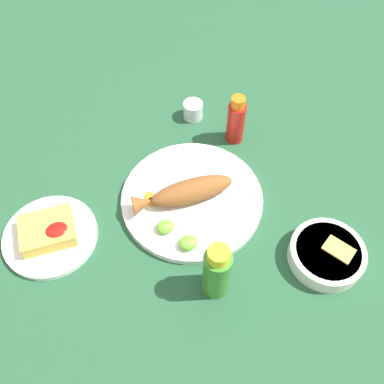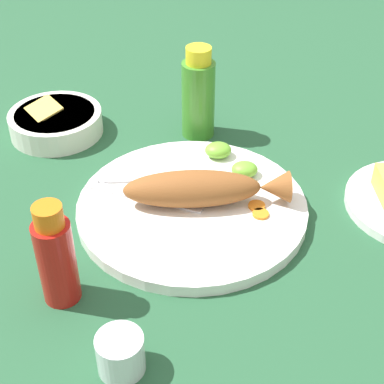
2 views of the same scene
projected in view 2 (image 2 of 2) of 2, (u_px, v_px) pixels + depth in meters
ground_plane at (192, 212)px, 0.87m from camera, size 4.00×4.00×0.00m
main_plate at (192, 208)px, 0.86m from camera, size 0.34×0.34×0.02m
fried_fish at (203, 188)px, 0.84m from camera, size 0.24×0.06×0.05m
fork_near at (135, 195)px, 0.87m from camera, size 0.18×0.08×0.00m
fork_far at (150, 178)px, 0.91m from camera, size 0.19×0.02×0.00m
carrot_slice_near at (261, 214)px, 0.84m from camera, size 0.02×0.02×0.00m
carrot_slice_mid at (257, 206)px, 0.85m from camera, size 0.02×0.02×0.00m
lime_wedge_main at (245, 169)px, 0.91m from camera, size 0.04×0.03×0.02m
lime_wedge_side at (218, 150)px, 0.95m from camera, size 0.04×0.04×0.02m
hot_sauce_bottle_red at (56, 257)px, 0.70m from camera, size 0.05×0.05×0.14m
hot_sauce_bottle_green at (198, 95)px, 1.00m from camera, size 0.06×0.06×0.16m
salt_cup at (121, 355)px, 0.64m from camera, size 0.05×0.05×0.05m
guacamole_bowl at (56, 121)px, 1.03m from camera, size 0.16×0.16×0.05m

